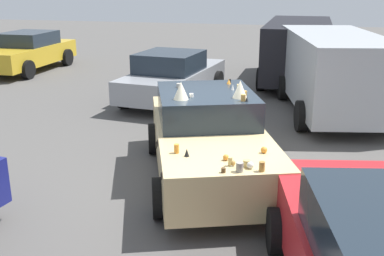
# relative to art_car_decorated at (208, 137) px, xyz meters

# --- Properties ---
(ground_plane) EXTENTS (60.00, 60.00, 0.00)m
(ground_plane) POSITION_rel_art_car_decorated_xyz_m (-0.07, -0.03, -0.73)
(ground_plane) COLOR #514F4C
(art_car_decorated) EXTENTS (4.70, 3.14, 1.77)m
(art_car_decorated) POSITION_rel_art_car_decorated_xyz_m (0.00, 0.00, 0.00)
(art_car_decorated) COLOR #D8BC7F
(art_car_decorated) RESTS_ON ground
(parked_van_far_left) EXTENTS (5.29, 2.99, 2.06)m
(parked_van_far_left) POSITION_rel_art_car_decorated_xyz_m (4.71, -2.31, 0.43)
(parked_van_far_left) COLOR #9EA3A8
(parked_van_far_left) RESTS_ON ground
(parked_van_row_back_center) EXTENTS (5.42, 2.38, 2.03)m
(parked_van_row_back_center) POSITION_rel_art_car_decorated_xyz_m (8.64, -1.33, 0.41)
(parked_van_row_back_center) COLOR black
(parked_van_row_back_center) RESTS_ON ground
(parked_sedan_near_right) EXTENTS (4.59, 2.06, 1.46)m
(parked_sedan_near_right) POSITION_rel_art_car_decorated_xyz_m (8.39, 8.78, -0.00)
(parked_sedan_near_right) COLOR gold
(parked_sedan_near_right) RESTS_ON ground
(parked_sedan_behind_right) EXTENTS (4.57, 2.40, 1.43)m
(parked_sedan_behind_right) POSITION_rel_art_car_decorated_xyz_m (5.16, 2.08, -0.03)
(parked_sedan_behind_right) COLOR gray
(parked_sedan_behind_right) RESTS_ON ground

